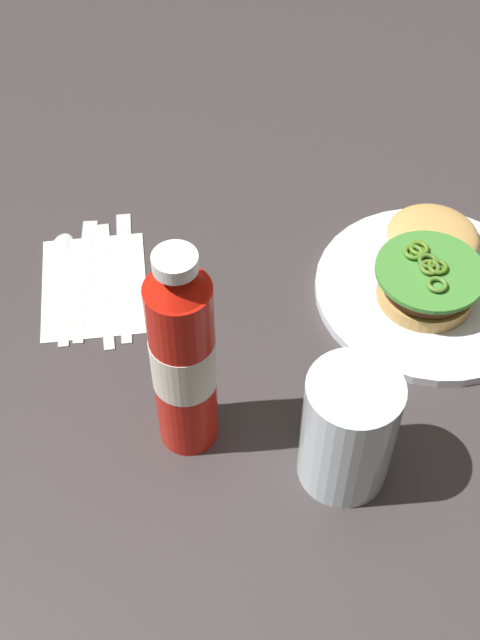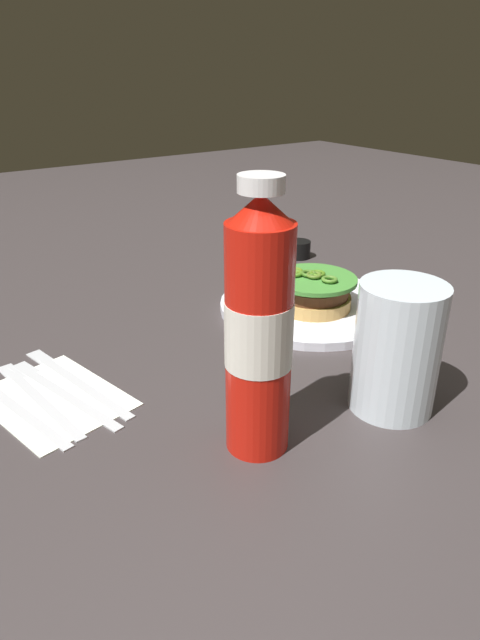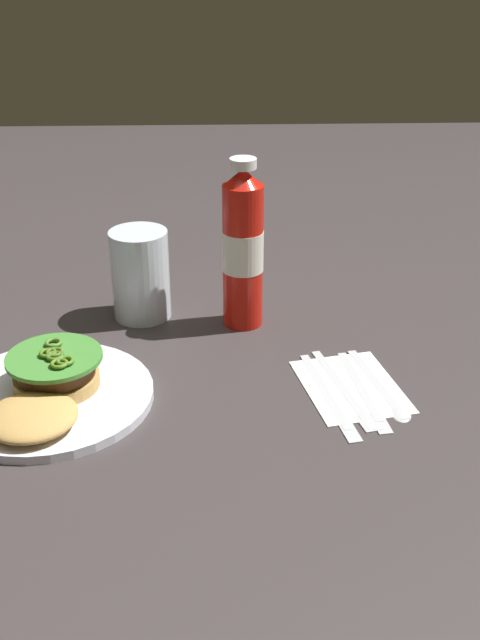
{
  "view_description": "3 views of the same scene",
  "coord_description": "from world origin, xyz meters",
  "px_view_note": "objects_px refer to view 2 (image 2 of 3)",
  "views": [
    {
      "loc": [
        -0.62,
        0.04,
        0.74
      ],
      "look_at": [
        -0.06,
        0.09,
        0.06
      ],
      "focal_mm": 47.24,
      "sensor_mm": 36.0,
      "label": 1
    },
    {
      "loc": [
        -0.5,
        0.4,
        0.34
      ],
      "look_at": [
        -0.02,
        0.05,
        0.06
      ],
      "focal_mm": 30.77,
      "sensor_mm": 36.0,
      "label": 2
    },
    {
      "loc": [
        0.88,
        0.09,
        0.54
      ],
      "look_at": [
        -0.05,
        0.13,
        0.06
      ],
      "focal_mm": 42.53,
      "sensor_mm": 36.0,
      "label": 3
    }
  ],
  "objects_px": {
    "water_glass": "(397,348)",
    "butter_knife": "(70,375)",
    "fork_utensil": "(53,386)",
    "ketchup_bottle": "(259,331)",
    "spoon_utensil": "(9,400)",
    "dinner_plate": "(310,306)",
    "condiment_cup": "(299,249)",
    "napkin": "(54,399)",
    "steak_knife": "(33,391)",
    "burger_sandwich": "(301,287)"
  },
  "relations": [
    {
      "from": "condiment_cup",
      "to": "fork_utensil",
      "type": "distance_m",
      "value": 0.57
    },
    {
      "from": "steak_knife",
      "to": "butter_knife",
      "type": "bearing_deg",
      "value": -76.71
    },
    {
      "from": "condiment_cup",
      "to": "napkin",
      "type": "relative_size",
      "value": 0.28
    },
    {
      "from": "burger_sandwich",
      "to": "fork_utensil",
      "type": "xyz_separation_m",
      "value": [
        -0.01,
        0.38,
        -0.03
      ]
    },
    {
      "from": "fork_utensil",
      "to": "spoon_utensil",
      "type": "height_order",
      "value": "same"
    },
    {
      "from": "fork_utensil",
      "to": "ketchup_bottle",
      "type": "bearing_deg",
      "value": -148.66
    },
    {
      "from": "ketchup_bottle",
      "to": "spoon_utensil",
      "type": "distance_m",
      "value": 0.3
    },
    {
      "from": "condiment_cup",
      "to": "spoon_utensil",
      "type": "relative_size",
      "value": 0.25
    },
    {
      "from": "ketchup_bottle",
      "to": "fork_utensil",
      "type": "bearing_deg",
      "value": 31.34
    },
    {
      "from": "water_glass",
      "to": "fork_utensil",
      "type": "bearing_deg",
      "value": 49.56
    },
    {
      "from": "napkin",
      "to": "steak_knife",
      "type": "height_order",
      "value": "steak_knife"
    },
    {
      "from": "burger_sandwich",
      "to": "napkin",
      "type": "bearing_deg",
      "value": 95.26
    },
    {
      "from": "water_glass",
      "to": "spoon_utensil",
      "type": "distance_m",
      "value": 0.42
    },
    {
      "from": "fork_utensil",
      "to": "spoon_utensil",
      "type": "bearing_deg",
      "value": 91.16
    },
    {
      "from": "water_glass",
      "to": "spoon_utensil",
      "type": "bearing_deg",
      "value": 54.12
    },
    {
      "from": "ketchup_bottle",
      "to": "napkin",
      "type": "bearing_deg",
      "value": 35.59
    },
    {
      "from": "fork_utensil",
      "to": "butter_knife",
      "type": "bearing_deg",
      "value": -62.58
    },
    {
      "from": "dinner_plate",
      "to": "fork_utensil",
      "type": "relative_size",
      "value": 1.34
    },
    {
      "from": "dinner_plate",
      "to": "burger_sandwich",
      "type": "distance_m",
      "value": 0.03
    },
    {
      "from": "condiment_cup",
      "to": "fork_utensil",
      "type": "xyz_separation_m",
      "value": [
        -0.19,
        0.53,
        -0.01
      ]
    },
    {
      "from": "dinner_plate",
      "to": "ketchup_bottle",
      "type": "distance_m",
      "value": 0.35
    },
    {
      "from": "dinner_plate",
      "to": "water_glass",
      "type": "bearing_deg",
      "value": 157.12
    },
    {
      "from": "butter_knife",
      "to": "ketchup_bottle",
      "type": "bearing_deg",
      "value": -154.79
    },
    {
      "from": "condiment_cup",
      "to": "butter_knife",
      "type": "height_order",
      "value": "condiment_cup"
    },
    {
      "from": "dinner_plate",
      "to": "water_glass",
      "type": "relative_size",
      "value": 1.92
    },
    {
      "from": "dinner_plate",
      "to": "ketchup_bottle",
      "type": "bearing_deg",
      "value": 129.09
    },
    {
      "from": "napkin",
      "to": "dinner_plate",
      "type": "bearing_deg",
      "value": -87.28
    },
    {
      "from": "fork_utensil",
      "to": "dinner_plate",
      "type": "bearing_deg",
      "value": -90.39
    },
    {
      "from": "condiment_cup",
      "to": "napkin",
      "type": "xyz_separation_m",
      "value": [
        -0.21,
        0.54,
        -0.01
      ]
    },
    {
      "from": "dinner_plate",
      "to": "condiment_cup",
      "type": "xyz_separation_m",
      "value": [
        0.19,
        -0.15,
        0.01
      ]
    },
    {
      "from": "butter_knife",
      "to": "steak_knife",
      "type": "bearing_deg",
      "value": 103.29
    },
    {
      "from": "water_glass",
      "to": "butter_knife",
      "type": "bearing_deg",
      "value": 45.71
    },
    {
      "from": "dinner_plate",
      "to": "steak_knife",
      "type": "distance_m",
      "value": 0.41
    },
    {
      "from": "butter_knife",
      "to": "spoon_utensil",
      "type": "height_order",
      "value": "same"
    },
    {
      "from": "burger_sandwich",
      "to": "spoon_utensil",
      "type": "relative_size",
      "value": 1.14
    },
    {
      "from": "dinner_plate",
      "to": "steak_knife",
      "type": "height_order",
      "value": "dinner_plate"
    },
    {
      "from": "butter_knife",
      "to": "napkin",
      "type": "bearing_deg",
      "value": 137.42
    },
    {
      "from": "water_glass",
      "to": "spoon_utensil",
      "type": "relative_size",
      "value": 0.78
    },
    {
      "from": "napkin",
      "to": "spoon_utensil",
      "type": "xyz_separation_m",
      "value": [
        0.02,
        0.04,
        0.0
      ]
    },
    {
      "from": "dinner_plate",
      "to": "ketchup_bottle",
      "type": "xyz_separation_m",
      "value": [
        -0.21,
        0.26,
        0.12
      ]
    },
    {
      "from": "condiment_cup",
      "to": "spoon_utensil",
      "type": "height_order",
      "value": "condiment_cup"
    },
    {
      "from": "fork_utensil",
      "to": "spoon_utensil",
      "type": "distance_m",
      "value": 0.05
    },
    {
      "from": "ketchup_bottle",
      "to": "spoon_utensil",
      "type": "bearing_deg",
      "value": 40.23
    },
    {
      "from": "spoon_utensil",
      "to": "burger_sandwich",
      "type": "bearing_deg",
      "value": -87.94
    },
    {
      "from": "napkin",
      "to": "fork_utensil",
      "type": "relative_size",
      "value": 0.8
    },
    {
      "from": "spoon_utensil",
      "to": "water_glass",
      "type": "bearing_deg",
      "value": -125.88
    },
    {
      "from": "napkin",
      "to": "fork_utensil",
      "type": "distance_m",
      "value": 0.02
    },
    {
      "from": "ketchup_bottle",
      "to": "burger_sandwich",
      "type": "bearing_deg",
      "value": -48.25
    },
    {
      "from": "ketchup_bottle",
      "to": "dinner_plate",
      "type": "bearing_deg",
      "value": -50.91
    },
    {
      "from": "water_glass",
      "to": "butter_knife",
      "type": "xyz_separation_m",
      "value": [
        0.26,
        0.26,
        -0.07
      ]
    }
  ]
}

